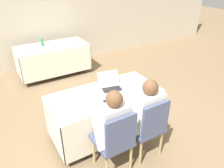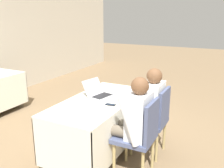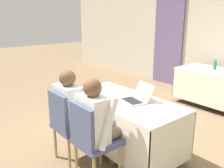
{
  "view_description": "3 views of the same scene",
  "coord_description": "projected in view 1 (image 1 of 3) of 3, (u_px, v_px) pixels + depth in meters",
  "views": [
    {
      "loc": [
        -1.32,
        -2.4,
        2.38
      ],
      "look_at": [
        0.0,
        -0.2,
        0.99
      ],
      "focal_mm": 35.0,
      "sensor_mm": 36.0,
      "label": 1
    },
    {
      "loc": [
        -2.71,
        -1.59,
        1.84
      ],
      "look_at": [
        0.0,
        -0.2,
        0.99
      ],
      "focal_mm": 40.0,
      "sensor_mm": 36.0,
      "label": 2
    },
    {
      "loc": [
        2.27,
        -2.08,
        1.83
      ],
      "look_at": [
        0.0,
        -0.2,
        0.99
      ],
      "focal_mm": 40.0,
      "sensor_mm": 36.0,
      "label": 3
    }
  ],
  "objects": [
    {
      "name": "ground_plane",
      "position": [
        106.0,
        132.0,
        3.54
      ],
      "size": [
        24.0,
        24.0,
        0.0
      ],
      "primitive_type": "plane",
      "color": "#846B4C"
    },
    {
      "name": "wall_back",
      "position": [
        39.0,
        14.0,
        5.36
      ],
      "size": [
        12.0,
        0.06,
        2.7
      ],
      "color": "beige",
      "rests_on": "ground_plane"
    },
    {
      "name": "conference_table_near",
      "position": [
        105.0,
        104.0,
        3.27
      ],
      "size": [
        1.64,
        0.79,
        0.74
      ],
      "color": "silver",
      "rests_on": "ground_plane"
    },
    {
      "name": "conference_table_far",
      "position": [
        53.0,
        53.0,
        5.19
      ],
      "size": [
        1.64,
        0.79,
        0.74
      ],
      "color": "silver",
      "rests_on": "ground_plane"
    },
    {
      "name": "laptop",
      "position": [
        111.0,
        86.0,
        3.28
      ],
      "size": [
        0.39,
        0.41,
        0.22
      ],
      "rotation": [
        0.0,
        0.0,
        -0.2
      ],
      "color": "#B7B7BC",
      "rests_on": "conference_table_near"
    },
    {
      "name": "cell_phone",
      "position": [
        107.0,
        102.0,
        2.97
      ],
      "size": [
        0.07,
        0.13,
        0.01
      ],
      "rotation": [
        0.0,
        0.0,
        0.08
      ],
      "color": "black",
      "rests_on": "conference_table_near"
    },
    {
      "name": "paper_beside_laptop",
      "position": [
        100.0,
        96.0,
        3.11
      ],
      "size": [
        0.28,
        0.34,
        0.0
      ],
      "rotation": [
        0.0,
        0.0,
        -0.27
      ],
      "color": "white",
      "rests_on": "conference_table_near"
    },
    {
      "name": "water_bottle",
      "position": [
        42.0,
        42.0,
        5.03
      ],
      "size": [
        0.07,
        0.07,
        0.23
      ],
      "color": "#288456",
      "rests_on": "conference_table_far"
    },
    {
      "name": "chair_near_left",
      "position": [
        115.0,
        140.0,
        2.65
      ],
      "size": [
        0.44,
        0.44,
        0.93
      ],
      "rotation": [
        0.0,
        0.0,
        3.14
      ],
      "color": "tan",
      "rests_on": "ground_plane"
    },
    {
      "name": "chair_near_right",
      "position": [
        148.0,
        126.0,
        2.88
      ],
      "size": [
        0.44,
        0.44,
        0.93
      ],
      "rotation": [
        0.0,
        0.0,
        3.14
      ],
      "color": "tan",
      "rests_on": "ground_plane"
    },
    {
      "name": "person_checkered_shirt",
      "position": [
        111.0,
        125.0,
        2.65
      ],
      "size": [
        0.5,
        0.52,
        1.19
      ],
      "rotation": [
        0.0,
        0.0,
        3.14
      ],
      "color": "#665B4C",
      "rests_on": "ground_plane"
    },
    {
      "name": "person_white_shirt",
      "position": [
        144.0,
        112.0,
        2.88
      ],
      "size": [
        0.5,
        0.52,
        1.19
      ],
      "rotation": [
        0.0,
        0.0,
        3.14
      ],
      "color": "#665B4C",
      "rests_on": "ground_plane"
    }
  ]
}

